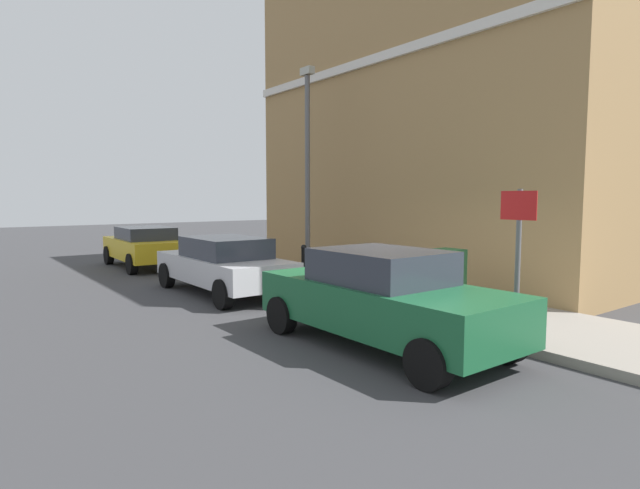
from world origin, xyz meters
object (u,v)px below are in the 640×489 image
Objects in this scene: bollard_far_kerb at (304,264)px; utility_cabinet at (449,280)px; car_yellow at (144,246)px; bollard_near_cabinet at (380,267)px; street_sign at (518,241)px; car_silver at (224,264)px; lamppost at (308,162)px; car_green at (383,297)px.

utility_cabinet is at bearing -72.73° from bollard_far_kerb.
bollard_far_kerb is at bearing 107.27° from utility_cabinet.
car_yellow reaches higher than utility_cabinet.
bollard_near_cabinet is 0.45× the size of street_sign.
street_sign reaches higher than bollard_near_cabinet.
car_silver is 3.75m from bollard_near_cabinet.
car_yellow is 3.90× the size of bollard_near_cabinet.
lamppost is at bearing 80.33° from street_sign.
car_green is 4.19× the size of bollard_near_cabinet.
lamppost reaches higher than street_sign.
utility_cabinet is 0.20× the size of lamppost.
bollard_far_kerb is (-1.19, 1.41, 0.00)m from bollard_near_cabinet.
car_silver is at bearing -0.58° from car_green.
lamppost is at bearing -150.49° from car_yellow.
lamppost is (2.84, 0.50, 2.58)m from car_silver.
car_silver is at bearing 103.30° from street_sign.
car_green is at bearing -115.36° from lamppost.
utility_cabinet is (2.69, 0.89, -0.10)m from car_green.
bollard_near_cabinet is at bearing -132.17° from car_silver.
car_silver is at bearing 145.18° from bollard_far_kerb.
street_sign is 7.57m from lamppost.
street_sign is (-1.08, -2.16, 0.98)m from utility_cabinet.
car_silver is 5.88m from car_yellow.
bollard_far_kerb is (-1.09, 3.52, 0.02)m from utility_cabinet.
car_silver is 4.19× the size of bollard_far_kerb.
car_yellow is at bearing 118.01° from lamppost.
car_silver reaches higher than utility_cabinet.
car_yellow is 6.62m from lamppost.
car_green reaches higher than bollard_near_cabinet.
car_silver reaches higher than bollard_near_cabinet.
lamppost reaches higher than utility_cabinet.
bollard_far_kerb is at bearing -20.37° from car_green.
car_green is 7.12m from lamppost.
bollard_near_cabinet is (2.80, -8.39, -0.02)m from car_yellow.
bollard_far_kerb is at bearing 90.17° from street_sign.
bollard_near_cabinet is 4.53m from street_sign.
car_yellow is 10.85m from utility_cabinet.
utility_cabinet is at bearing -72.24° from car_green.
bollard_far_kerb is (1.60, -6.99, -0.02)m from car_yellow.
street_sign reaches higher than utility_cabinet.
car_green is at bearing -109.87° from bollard_far_kerb.
lamppost is (1.26, 1.61, 2.60)m from bollard_far_kerb.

